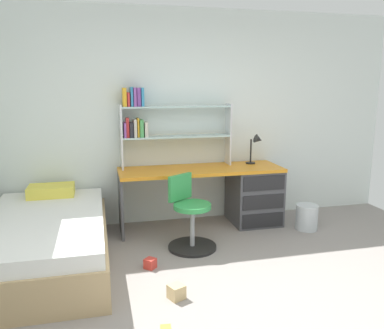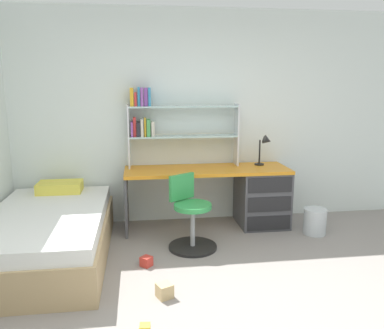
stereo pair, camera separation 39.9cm
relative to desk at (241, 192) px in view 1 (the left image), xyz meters
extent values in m
cube|color=silver|center=(-0.61, 0.36, 0.91)|extent=(5.50, 0.06, 2.64)
cube|color=orange|center=(-0.52, 0.00, 0.31)|extent=(1.98, 0.62, 0.04)
cube|color=#4C4C51|center=(0.18, 0.00, -0.06)|extent=(0.59, 0.59, 0.70)
cube|color=#4C4C51|center=(-1.49, 0.00, -0.06)|extent=(0.03, 0.56, 0.70)
cube|color=black|center=(0.18, -0.30, -0.29)|extent=(0.53, 0.01, 0.18)
cube|color=black|center=(0.18, -0.30, -0.06)|extent=(0.53, 0.01, 0.18)
cube|color=black|center=(0.18, -0.30, 0.17)|extent=(0.53, 0.01, 0.18)
cube|color=silver|center=(-1.45, 0.19, 0.71)|extent=(0.02, 0.22, 0.76)
cube|color=silver|center=(-0.12, 0.19, 0.71)|extent=(0.02, 0.22, 0.76)
cube|color=silver|center=(-0.78, 0.19, 0.70)|extent=(1.31, 0.22, 0.02)
cube|color=silver|center=(-0.78, 0.19, 1.06)|extent=(1.31, 0.22, 0.02)
cube|color=purple|center=(-1.41, 0.19, 0.80)|extent=(0.02, 0.19, 0.18)
cube|color=red|center=(-1.37, 0.19, 0.82)|extent=(0.03, 0.13, 0.23)
cube|color=#26262D|center=(-1.33, 0.19, 0.80)|extent=(0.04, 0.17, 0.17)
cube|color=beige|center=(-1.29, 0.19, 0.82)|extent=(0.03, 0.20, 0.21)
cube|color=gold|center=(-1.25, 0.19, 0.82)|extent=(0.02, 0.14, 0.22)
cube|color=#4CA559|center=(-1.21, 0.19, 0.81)|extent=(0.04, 0.17, 0.20)
cube|color=beige|center=(-1.16, 0.19, 0.80)|extent=(0.04, 0.18, 0.18)
cube|color=gold|center=(-1.40, 0.19, 1.18)|extent=(0.04, 0.17, 0.21)
cube|color=red|center=(-1.35, 0.19, 1.15)|extent=(0.03, 0.16, 0.16)
cube|color=#338CBF|center=(-1.32, 0.19, 1.18)|extent=(0.03, 0.16, 0.22)
cube|color=purple|center=(-1.28, 0.19, 1.18)|extent=(0.03, 0.20, 0.22)
cube|color=purple|center=(-1.23, 0.19, 1.18)|extent=(0.04, 0.13, 0.21)
cube|color=#338CBF|center=(-1.19, 0.19, 1.18)|extent=(0.03, 0.17, 0.22)
cylinder|color=black|center=(0.17, 0.13, 0.34)|extent=(0.12, 0.12, 0.02)
cylinder|color=black|center=(0.17, 0.13, 0.50)|extent=(0.02, 0.02, 0.30)
cone|color=black|center=(0.25, 0.08, 0.65)|extent=(0.12, 0.11, 0.13)
cylinder|color=black|center=(-0.78, -0.63, -0.39)|extent=(0.52, 0.52, 0.03)
cylinder|color=#A5A8AD|center=(-0.78, -0.63, -0.19)|extent=(0.05, 0.05, 0.45)
cylinder|color=green|center=(-0.78, -0.63, 0.06)|extent=(0.40, 0.40, 0.05)
cube|color=green|center=(-0.88, -0.48, 0.24)|extent=(0.29, 0.21, 0.28)
cube|color=tan|center=(-2.26, -0.69, -0.23)|extent=(1.16, 2.01, 0.35)
cube|color=white|center=(-2.26, -0.69, 0.01)|extent=(1.10, 1.95, 0.14)
cube|color=#EAD84C|center=(-2.26, 0.06, 0.14)|extent=(0.50, 0.32, 0.12)
cylinder|color=silver|center=(0.70, -0.41, -0.26)|extent=(0.26, 0.26, 0.31)
cube|color=tan|center=(-1.15, -1.59, -0.35)|extent=(0.16, 0.16, 0.12)
cube|color=red|center=(-1.29, -0.99, -0.36)|extent=(0.14, 0.14, 0.10)
camera|label=1|loc=(-1.72, -4.48, 1.32)|focal=36.66mm
camera|label=2|loc=(-1.33, -4.55, 1.32)|focal=36.66mm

